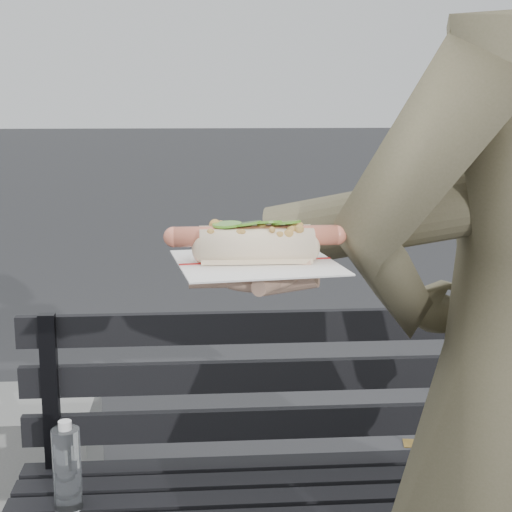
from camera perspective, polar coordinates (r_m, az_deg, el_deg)
The scene contains 2 objects.
park_bench at distance 1.98m, azimuth 4.47°, elevation -14.77°, with size 1.50×0.44×0.88m.
held_hotdog at distance 1.06m, azimuth 10.65°, elevation 2.65°, with size 0.64×0.32×0.20m.
Camera 1 is at (-0.19, -0.90, 1.39)m, focal length 55.00 mm.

